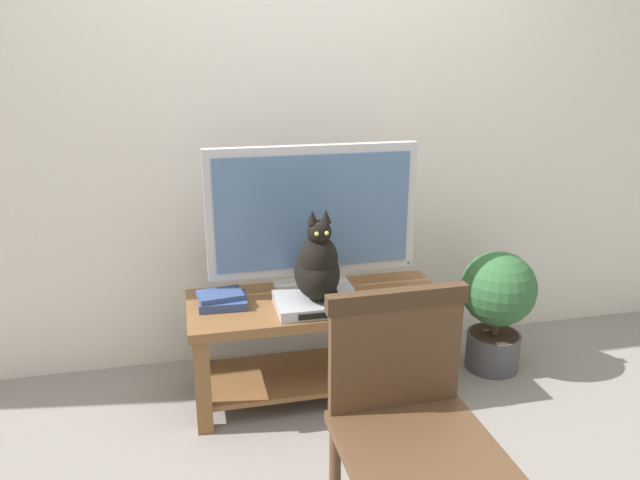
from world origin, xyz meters
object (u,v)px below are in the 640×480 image
object	(u,v)px
tv_stand	(318,329)
wooden_chair	(408,415)
cat	(318,266)
potted_plant	(497,302)
book_stack	(222,299)
tv	(313,216)
media_box	(317,303)

from	to	relation	value
tv_stand	wooden_chair	distance (m)	1.09
cat	potted_plant	size ratio (longest dim) A/B	0.66
potted_plant	tv_stand	bearing A→B (deg)	-178.51
wooden_chair	book_stack	world-z (taller)	wooden_chair
tv_stand	tv	size ratio (longest dim) A/B	1.22
tv_stand	potted_plant	size ratio (longest dim) A/B	1.89
wooden_chair	potted_plant	distance (m)	1.43
wooden_chair	potted_plant	size ratio (longest dim) A/B	1.42
cat	wooden_chair	xyz separation A→B (m)	(0.08, -0.95, -0.16)
tv_stand	media_box	size ratio (longest dim) A/B	3.24
tv_stand	media_box	world-z (taller)	media_box
tv_stand	potted_plant	distance (m)	0.96
tv	wooden_chair	xyz separation A→B (m)	(0.05, -1.17, -0.33)
tv_stand	media_box	distance (m)	0.21
book_stack	potted_plant	bearing A→B (deg)	0.04
media_box	cat	xyz separation A→B (m)	(0.00, -0.01, 0.18)
tv_stand	wooden_chair	bearing A→B (deg)	-87.13
potted_plant	tv	bearing A→B (deg)	175.37
cat	tv	bearing A→B (deg)	83.59
tv_stand	cat	distance (m)	0.39
potted_plant	cat	bearing A→B (deg)	-171.94
wooden_chair	cat	bearing A→B (deg)	94.68
tv	book_stack	xyz separation A→B (m)	(-0.45, -0.08, -0.35)
media_box	wooden_chair	distance (m)	0.97
book_stack	potted_plant	size ratio (longest dim) A/B	0.36
wooden_chair	book_stack	xyz separation A→B (m)	(-0.50, 1.09, -0.02)
media_box	book_stack	distance (m)	0.44
tv_stand	book_stack	bearing A→B (deg)	176.93
tv	book_stack	distance (m)	0.58
tv	potted_plant	distance (m)	1.09
tv_stand	tv	bearing A→B (deg)	89.99
media_box	potted_plant	xyz separation A→B (m)	(0.98, 0.12, -0.15)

